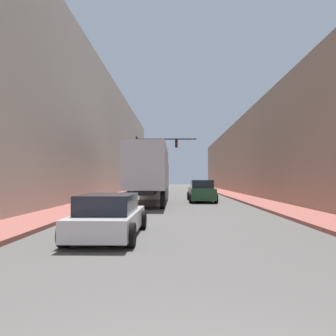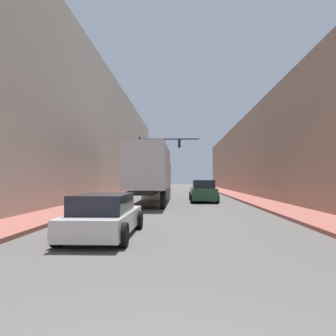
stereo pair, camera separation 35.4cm
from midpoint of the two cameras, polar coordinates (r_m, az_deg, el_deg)
sidewalk_right at (r=32.49m, az=12.76°, el=-4.80°), size 2.35×80.00×0.15m
sidewalk_left at (r=32.49m, az=-8.10°, el=-4.83°), size 2.35×80.00×0.15m
building_right at (r=33.55m, az=19.75°, el=2.54°), size 6.00×80.00×8.56m
building_left at (r=33.77m, az=-15.07°, el=6.07°), size 6.00×80.00×12.77m
semi_truck at (r=24.21m, az=-2.37°, el=-0.79°), size 2.43×12.39×3.95m
sedan_car at (r=10.24m, az=-10.09°, el=-8.25°), size 1.95×4.43×1.30m
suv_car at (r=25.36m, az=6.51°, el=-4.06°), size 2.05×4.83×1.66m
traffic_signal_gantry at (r=36.91m, az=-2.23°, el=2.43°), size 6.84×0.35×6.52m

